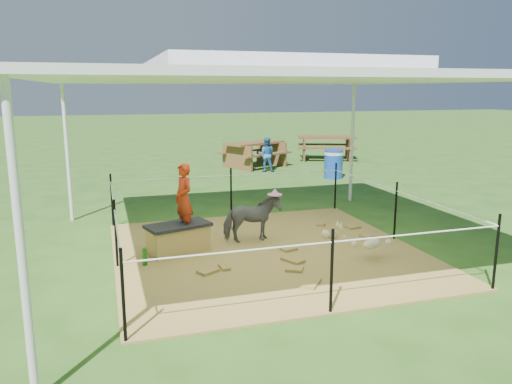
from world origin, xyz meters
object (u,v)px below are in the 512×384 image
object	(u,v)px
picnic_table_near	(255,155)
distant_person	(266,154)
foal	(372,242)
green_bottle	(145,257)
woman	(183,192)
straw_bale	(178,239)
pony	(252,219)
picnic_table_far	(326,148)
trash_barrel	(333,164)

from	to	relation	value
picnic_table_near	distant_person	distance (m)	1.00
foal	picnic_table_near	xyz separation A→B (m)	(1.02, 9.22, 0.12)
green_bottle	foal	xyz separation A→B (m)	(3.23, -0.72, 0.14)
woman	foal	world-z (taller)	woman
foal	straw_bale	bearing A→B (deg)	131.86
woman	pony	size ratio (longest dim) A/B	1.18
foal	picnic_table_far	distance (m)	10.89
green_bottle	pony	distance (m)	1.91
straw_bale	picnic_table_far	xyz separation A→B (m)	(6.67, 8.96, 0.20)
foal	picnic_table_far	bearing A→B (deg)	43.87
foal	trash_barrel	bearing A→B (deg)	44.11
straw_bale	distant_person	size ratio (longest dim) A/B	0.85
straw_bale	pony	bearing A→B (deg)	7.88
green_bottle	woman	bearing A→B (deg)	34.70
trash_barrel	picnic_table_near	xyz separation A→B (m)	(-1.53, 2.66, 0.00)
woman	green_bottle	world-z (taller)	woman
woman	picnic_table_far	world-z (taller)	woman
green_bottle	trash_barrel	xyz separation A→B (m)	(5.79, 5.85, 0.25)
picnic_table_near	distant_person	size ratio (longest dim) A/B	1.86
distant_person	picnic_table_far	bearing A→B (deg)	-124.30
pony	picnic_table_far	size ratio (longest dim) A/B	0.45
pony	foal	bearing A→B (deg)	-135.04
woman	green_bottle	bearing A→B (deg)	-72.51
picnic_table_far	distant_person	xyz separation A→B (m)	(-2.90, -1.89, 0.10)
foal	distant_person	xyz separation A→B (m)	(1.09, 8.24, 0.24)
pony	foal	world-z (taller)	pony
green_bottle	distant_person	size ratio (longest dim) A/B	0.24
green_bottle	picnic_table_near	size ratio (longest dim) A/B	0.13
pony	trash_barrel	xyz separation A→B (m)	(4.00, 5.23, -0.01)
green_bottle	picnic_table_near	world-z (taller)	picnic_table_near
foal	picnic_table_near	distance (m)	9.28
straw_bale	woman	size ratio (longest dim) A/B	0.83
distant_person	green_bottle	bearing A→B (deg)	82.72
pony	straw_bale	bearing A→B (deg)	95.56
straw_bale	trash_barrel	xyz separation A→B (m)	(5.24, 5.40, 0.18)
picnic_table_far	trash_barrel	bearing A→B (deg)	-90.48
straw_bale	pony	xyz separation A→B (m)	(1.23, 0.17, 0.19)
straw_bale	picnic_table_near	world-z (taller)	picnic_table_near
woman	straw_bale	bearing A→B (deg)	-107.20
woman	distant_person	distance (m)	7.98
woman	picnic_table_near	bearing A→B (deg)	138.71
picnic_table_near	pony	bearing A→B (deg)	-133.79
distant_person	trash_barrel	bearing A→B (deg)	153.73
straw_bale	picnic_table_near	distance (m)	8.87
picnic_table_near	green_bottle	bearing A→B (deg)	-142.96
trash_barrel	distant_person	distance (m)	2.23
straw_bale	woman	xyz separation A→B (m)	(0.10, 0.00, 0.74)
woman	pony	distance (m)	1.27
woman	picnic_table_near	xyz separation A→B (m)	(3.60, 8.06, -0.56)
straw_bale	picnic_table_far	distance (m)	11.17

